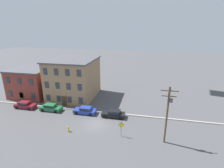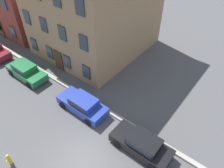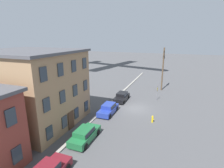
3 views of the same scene
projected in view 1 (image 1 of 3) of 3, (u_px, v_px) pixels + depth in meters
name	position (u px, v px, depth m)	size (l,w,h in m)	color
ground_plane	(96.00, 124.00, 31.31)	(200.00, 200.00, 0.00)	#4C4C4F
kerb_strip	(102.00, 112.00, 35.47)	(56.00, 0.36, 0.16)	#9E998E
apartment_corner	(33.00, 81.00, 44.04)	(9.37, 10.01, 6.96)	brown
apartment_midblock	(74.00, 78.00, 42.37)	(10.66, 11.76, 9.40)	#9E7A56
car_maroon	(25.00, 105.00, 37.22)	(4.40, 1.92, 1.43)	maroon
car_green	(51.00, 107.00, 36.06)	(4.40, 1.92, 1.43)	#1E6638
car_blue	(85.00, 110.00, 34.83)	(4.40, 1.92, 1.43)	#233899
car_black	(114.00, 113.00, 33.51)	(4.40, 1.92, 1.43)	black
caution_sign	(121.00, 127.00, 27.36)	(0.97, 0.08, 2.54)	slate
utility_pole	(168.00, 112.00, 24.88)	(2.40, 0.44, 8.90)	brown
fire_hydrant	(68.00, 129.00, 28.98)	(0.24, 0.34, 0.96)	yellow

